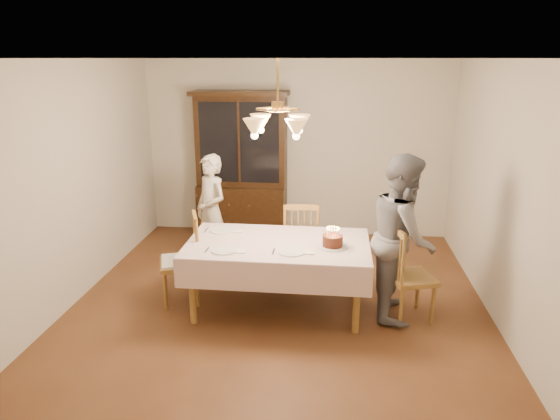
# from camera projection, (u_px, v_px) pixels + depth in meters

# --- Properties ---
(ground) EXTENTS (5.00, 5.00, 0.00)m
(ground) POSITION_uv_depth(u_px,v_px,m) (278.00, 307.00, 5.43)
(ground) COLOR #512D17
(ground) RESTS_ON ground
(room_shell) EXTENTS (5.00, 5.00, 5.00)m
(room_shell) POSITION_uv_depth(u_px,v_px,m) (278.00, 165.00, 4.97)
(room_shell) COLOR white
(room_shell) RESTS_ON ground
(dining_table) EXTENTS (1.90, 1.10, 0.76)m
(dining_table) POSITION_uv_depth(u_px,v_px,m) (278.00, 249.00, 5.23)
(dining_table) COLOR brown
(dining_table) RESTS_ON ground
(china_hutch) EXTENTS (1.38, 0.54, 2.16)m
(china_hutch) POSITION_uv_depth(u_px,v_px,m) (242.00, 168.00, 7.36)
(china_hutch) COLOR black
(china_hutch) RESTS_ON ground
(chair_far_side) EXTENTS (0.47, 0.45, 1.00)m
(chair_far_side) POSITION_uv_depth(u_px,v_px,m) (301.00, 245.00, 6.01)
(chair_far_side) COLOR brown
(chair_far_side) RESTS_ON ground
(chair_left_end) EXTENTS (0.54, 0.56, 1.00)m
(chair_left_end) POSITION_uv_depth(u_px,v_px,m) (180.00, 263.00, 5.45)
(chair_left_end) COLOR brown
(chair_left_end) RESTS_ON ground
(chair_right_end) EXTENTS (0.53, 0.54, 1.00)m
(chair_right_end) POSITION_uv_depth(u_px,v_px,m) (410.00, 278.00, 5.10)
(chair_right_end) COLOR brown
(chair_right_end) RESTS_ON ground
(elderly_woman) EXTENTS (0.63, 0.62, 1.46)m
(elderly_woman) POSITION_uv_depth(u_px,v_px,m) (211.00, 211.00, 6.38)
(elderly_woman) COLOR #EFE4CA
(elderly_woman) RESTS_ON ground
(adult_in_grey) EXTENTS (0.69, 0.86, 1.71)m
(adult_in_grey) POSITION_uv_depth(u_px,v_px,m) (402.00, 237.00, 5.09)
(adult_in_grey) COLOR slate
(adult_in_grey) RESTS_ON ground
(birthday_cake) EXTENTS (0.30, 0.30, 0.21)m
(birthday_cake) POSITION_uv_depth(u_px,v_px,m) (333.00, 242.00, 5.06)
(birthday_cake) COLOR white
(birthday_cake) RESTS_ON dining_table
(place_setting_near_left) EXTENTS (0.41, 0.26, 0.02)m
(place_setting_near_left) POSITION_uv_depth(u_px,v_px,m) (225.00, 250.00, 4.97)
(place_setting_near_left) COLOR white
(place_setting_near_left) RESTS_ON dining_table
(place_setting_near_right) EXTENTS (0.42, 0.27, 0.02)m
(place_setting_near_right) POSITION_uv_depth(u_px,v_px,m) (293.00, 252.00, 4.94)
(place_setting_near_right) COLOR white
(place_setting_near_right) RESTS_ON dining_table
(place_setting_far_left) EXTENTS (0.42, 0.27, 0.02)m
(place_setting_far_left) POSITION_uv_depth(u_px,v_px,m) (223.00, 230.00, 5.55)
(place_setting_far_left) COLOR white
(place_setting_far_left) RESTS_ON dining_table
(chandelier) EXTENTS (0.62, 0.62, 0.73)m
(chandelier) POSITION_uv_depth(u_px,v_px,m) (278.00, 125.00, 4.86)
(chandelier) COLOR #BF8C3F
(chandelier) RESTS_ON ground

